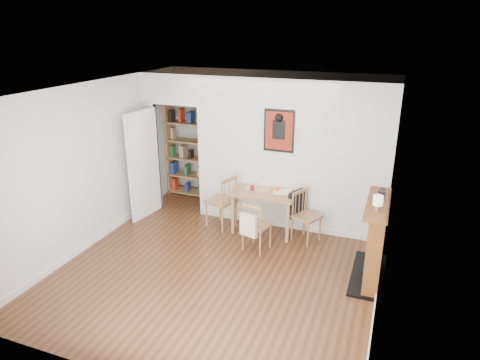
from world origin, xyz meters
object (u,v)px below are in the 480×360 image
at_px(chair_right, 306,216).
at_px(fireplace, 377,238).
at_px(orange_fruit, 276,189).
at_px(ceramic_jar_b, 383,191).
at_px(notebook, 282,192).
at_px(bookshelf, 187,150).
at_px(dining_table, 265,196).
at_px(chair_left, 221,202).
at_px(chair_front, 256,225).
at_px(ceramic_jar_a, 381,195).
at_px(red_glass, 252,188).
at_px(mantel_lamp, 378,201).

distance_m(chair_right, fireplace, 1.39).
relative_size(orange_fruit, ceramic_jar_b, 0.87).
bearing_deg(fireplace, notebook, 150.71).
distance_m(notebook, ceramic_jar_b, 1.79).
height_order(chair_right, bookshelf, bookshelf).
height_order(dining_table, chair_left, chair_left).
xyz_separation_m(chair_front, ceramic_jar_a, (1.81, -0.06, 0.80)).
xyz_separation_m(dining_table, notebook, (0.28, 0.06, 0.10)).
height_order(bookshelf, fireplace, bookshelf).
bearing_deg(red_glass, chair_right, -3.90).
xyz_separation_m(chair_right, fireplace, (1.16, -0.74, 0.17)).
xyz_separation_m(dining_table, orange_fruit, (0.18, 0.05, 0.13)).
relative_size(dining_table, chair_left, 1.12).
relative_size(chair_left, red_glass, 10.85).
height_order(orange_fruit, ceramic_jar_a, ceramic_jar_a).
bearing_deg(notebook, chair_right, -19.95).
height_order(red_glass, ceramic_jar_b, ceramic_jar_b).
bearing_deg(ceramic_jar_a, fireplace, -80.62).
xyz_separation_m(chair_left, bookshelf, (-1.29, 1.24, 0.49)).
bearing_deg(chair_front, notebook, 74.84).
distance_m(dining_table, mantel_lamp, 2.28).
bearing_deg(ceramic_jar_b, chair_right, 158.96).
relative_size(chair_front, notebook, 2.69).
relative_size(chair_right, ceramic_jar_b, 9.11).
xyz_separation_m(red_glass, orange_fruit, (0.41, 0.09, -0.00)).
height_order(dining_table, orange_fruit, orange_fruit).
bearing_deg(orange_fruit, ceramic_jar_b, -19.33).
distance_m(chair_left, bookshelf, 1.86).
bearing_deg(ceramic_jar_a, dining_table, 158.50).
bearing_deg(red_glass, ceramic_jar_a, -18.42).
relative_size(chair_right, chair_front, 1.03).
bearing_deg(mantel_lamp, chair_front, 165.52).
relative_size(chair_front, mantel_lamp, 4.15).
distance_m(dining_table, notebook, 0.30).
xyz_separation_m(fireplace, mantel_lamp, (-0.04, -0.30, 0.67)).
xyz_separation_m(orange_fruit, mantel_lamp, (1.68, -1.20, 0.51)).
bearing_deg(notebook, ceramic_jar_b, -20.73).
height_order(dining_table, fireplace, fireplace).
distance_m(chair_right, notebook, 0.57).
bearing_deg(fireplace, mantel_lamp, -97.60).
relative_size(chair_front, orange_fruit, 10.09).
relative_size(chair_right, fireplace, 0.69).
bearing_deg(red_glass, chair_front, -65.08).
bearing_deg(ceramic_jar_a, chair_front, 178.18).
distance_m(chair_right, orange_fruit, 0.67).
bearing_deg(chair_left, chair_right, 0.89).
bearing_deg(chair_front, chair_left, 146.68).
height_order(bookshelf, notebook, bookshelf).
height_order(chair_right, notebook, chair_right).
height_order(chair_left, orange_fruit, chair_left).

